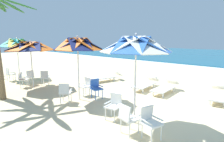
# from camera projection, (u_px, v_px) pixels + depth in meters

# --- Properties ---
(ground_plane) EXTENTS (80.00, 80.00, 0.00)m
(ground_plane) POSITION_uv_depth(u_px,v_px,m) (179.00, 101.00, 7.82)
(ground_plane) COLOR beige
(beach_umbrella_0) EXTENTS (2.17, 2.17, 2.81)m
(beach_umbrella_0) POSITION_uv_depth(u_px,v_px,m) (136.00, 46.00, 5.39)
(beach_umbrella_0) COLOR silver
(beach_umbrella_0) RESTS_ON ground
(plastic_chair_0) EXTENTS (0.50, 0.52, 0.87)m
(plastic_chair_0) POSITION_uv_depth(u_px,v_px,m) (128.00, 117.00, 5.02)
(plastic_chair_0) COLOR white
(plastic_chair_0) RESTS_ON ground
(plastic_chair_1) EXTENTS (0.55, 0.52, 0.87)m
(plastic_chair_1) POSITION_uv_depth(u_px,v_px,m) (150.00, 121.00, 4.80)
(plastic_chair_1) COLOR white
(plastic_chair_1) RESTS_ON ground
(plastic_chair_2) EXTENTS (0.52, 0.54, 0.87)m
(plastic_chair_2) POSITION_uv_depth(u_px,v_px,m) (114.00, 105.00, 6.01)
(plastic_chair_2) COLOR white
(plastic_chair_2) RESTS_ON ground
(beach_umbrella_1) EXTENTS (2.14, 2.14, 2.80)m
(beach_umbrella_1) POSITION_uv_depth(u_px,v_px,m) (78.00, 45.00, 7.69)
(beach_umbrella_1) COLOR silver
(beach_umbrella_1) RESTS_ON ground
(plastic_chair_3) EXTENTS (0.54, 0.52, 0.87)m
(plastic_chair_3) POSITION_uv_depth(u_px,v_px,m) (96.00, 87.00, 8.22)
(plastic_chair_3) COLOR blue
(plastic_chair_3) RESTS_ON ground
(plastic_chair_4) EXTENTS (0.63, 0.63, 0.87)m
(plastic_chair_4) POSITION_uv_depth(u_px,v_px,m) (65.00, 92.00, 7.52)
(plastic_chair_4) COLOR white
(plastic_chair_4) RESTS_ON ground
(plastic_chair_5) EXTENTS (0.46, 0.49, 0.87)m
(plastic_chair_5) POSITION_uv_depth(u_px,v_px,m) (85.00, 85.00, 8.63)
(plastic_chair_5) COLOR white
(plastic_chair_5) RESTS_ON ground
(beach_umbrella_2) EXTENTS (2.58, 2.58, 2.60)m
(beach_umbrella_2) POSITION_uv_depth(u_px,v_px,m) (30.00, 46.00, 9.77)
(beach_umbrella_2) COLOR silver
(beach_umbrella_2) RESTS_ON ground
(plastic_chair_6) EXTENTS (0.63, 0.63, 0.87)m
(plastic_chair_6) POSITION_uv_depth(u_px,v_px,m) (45.00, 77.00, 10.55)
(plastic_chair_6) COLOR white
(plastic_chair_6) RESTS_ON ground
(plastic_chair_7) EXTENTS (0.63, 0.63, 0.87)m
(plastic_chair_7) POSITION_uv_depth(u_px,v_px,m) (23.00, 79.00, 10.11)
(plastic_chair_7) COLOR white
(plastic_chair_7) RESTS_ON ground
(plastic_chair_8) EXTENTS (0.50, 0.47, 0.87)m
(plastic_chair_8) POSITION_uv_depth(u_px,v_px,m) (29.00, 76.00, 10.68)
(plastic_chair_8) COLOR white
(plastic_chair_8) RESTS_ON ground
(beach_umbrella_3) EXTENTS (2.24, 2.24, 2.80)m
(beach_umbrella_3) POSITION_uv_depth(u_px,v_px,m) (17.00, 43.00, 12.14)
(beach_umbrella_3) COLOR silver
(beach_umbrella_3) RESTS_ON ground
(plastic_chair_9) EXTENTS (0.48, 0.51, 0.87)m
(plastic_chair_9) POSITION_uv_depth(u_px,v_px,m) (10.00, 73.00, 11.66)
(plastic_chair_9) COLOR white
(plastic_chair_9) RESTS_ON ground
(sun_lounger_0) EXTENTS (1.13, 2.23, 0.62)m
(sun_lounger_0) POSITION_uv_depth(u_px,v_px,m) (218.00, 94.00, 7.94)
(sun_lounger_0) COLOR white
(sun_lounger_0) RESTS_ON ground
(sun_lounger_1) EXTENTS (0.83, 2.20, 0.62)m
(sun_lounger_1) POSITION_uv_depth(u_px,v_px,m) (165.00, 87.00, 9.10)
(sun_lounger_1) COLOR white
(sun_lounger_1) RESTS_ON ground
(sun_lounger_2) EXTENTS (0.93, 2.21, 0.62)m
(sun_lounger_2) POSITION_uv_depth(u_px,v_px,m) (146.00, 84.00, 9.82)
(sun_lounger_2) COLOR white
(sun_lounger_2) RESTS_ON ground
(sun_lounger_3) EXTENTS (1.02, 2.22, 0.62)m
(sun_lounger_3) POSITION_uv_depth(u_px,v_px,m) (106.00, 77.00, 11.70)
(sun_lounger_3) COLOR white
(sun_lounger_3) RESTS_ON ground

